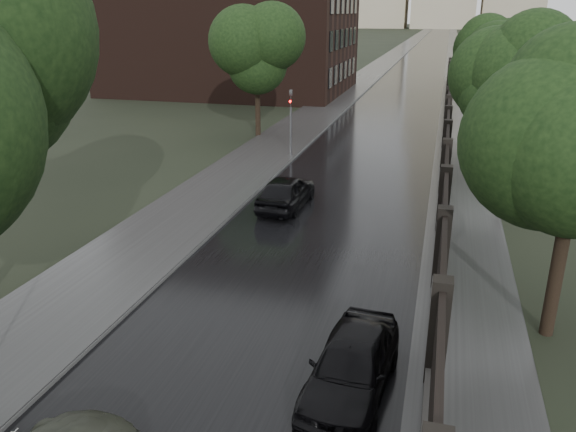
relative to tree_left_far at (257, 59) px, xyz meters
The scene contains 10 objects.
road 160.29m from the tree_left_far, 87.14° to the left, with size 8.00×420.00×0.02m, color black.
sidewalk_left 160.10m from the tree_left_far, 89.28° to the left, with size 4.00×420.00×0.16m, color #2D2D2D.
verge_right 160.65m from the tree_left_far, 85.18° to the left, with size 3.00×420.00×0.08m, color #2D2D2D.
fence_right 13.44m from the tree_left_far, ahead, with size 0.45×75.72×2.70m.
tree_left_far is the anchor object (origin of this frame).
tree_right_b 17.45m from the tree_left_far, 27.30° to the right, with size 4.08×4.08×7.01m.
tree_right_c 18.45m from the tree_left_far, 32.83° to the left, with size 4.08×4.08×7.01m.
traffic_light 6.84m from the tree_left_far, 53.53° to the right, with size 0.16×0.32×4.00m.
hatchback_left 15.68m from the tree_left_far, 66.96° to the right, with size 1.76×4.36×1.49m, color black.
car_right_near 28.40m from the tree_left_far, 67.39° to the right, with size 1.71×4.26×1.45m, color black.
Camera 1 is at (4.24, -6.64, 8.26)m, focal length 35.00 mm.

